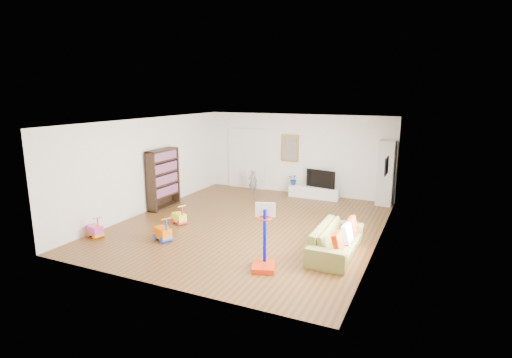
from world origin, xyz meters
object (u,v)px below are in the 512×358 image
at_px(bookshelf, 163,179).
at_px(basketball_hoop, 264,237).
at_px(sofa, 337,240).
at_px(media_console, 314,192).

xyz_separation_m(bookshelf, basketball_hoop, (4.45, -2.68, -0.23)).
distance_m(bookshelf, sofa, 5.74).
xyz_separation_m(sofa, basketball_hoop, (-1.11, -1.37, 0.35)).
height_order(media_console, bookshelf, bookshelf).
relative_size(bookshelf, sofa, 0.85).
distance_m(media_console, basketball_hoop, 5.72).
bearing_deg(basketball_hoop, media_console, 79.01).
height_order(sofa, basketball_hoop, basketball_hoop).
bearing_deg(basketball_hoop, sofa, 33.38).
height_order(bookshelf, basketball_hoop, bookshelf).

